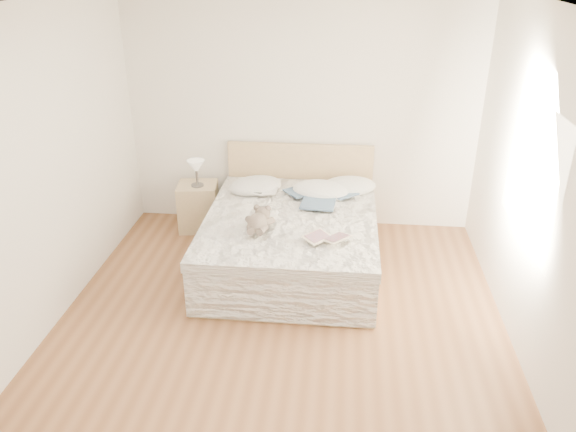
{
  "coord_description": "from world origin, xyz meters",
  "views": [
    {
      "loc": [
        0.5,
        -3.98,
        3.04
      ],
      "look_at": [
        -0.02,
        1.05,
        0.62
      ],
      "focal_mm": 35.0,
      "sensor_mm": 36.0,
      "label": 1
    }
  ],
  "objects_px": {
    "table_lamp": "(196,168)",
    "childrens_book": "(327,238)",
    "bed": "(292,237)",
    "photo_book": "(264,192)",
    "teddy_bear": "(258,229)",
    "nightstand": "(199,206)"
  },
  "relations": [
    {
      "from": "photo_book",
      "to": "childrens_book",
      "type": "xyz_separation_m",
      "value": [
        0.73,
        -1.01,
        0.0
      ]
    },
    {
      "from": "nightstand",
      "to": "table_lamp",
      "type": "relative_size",
      "value": 1.8
    },
    {
      "from": "teddy_bear",
      "to": "table_lamp",
      "type": "bearing_deg",
      "value": 127.72
    },
    {
      "from": "table_lamp",
      "to": "childrens_book",
      "type": "distance_m",
      "value": 2.01
    },
    {
      "from": "childrens_book",
      "to": "photo_book",
      "type": "bearing_deg",
      "value": 168.21
    },
    {
      "from": "bed",
      "to": "photo_book",
      "type": "height_order",
      "value": "bed"
    },
    {
      "from": "table_lamp",
      "to": "photo_book",
      "type": "height_order",
      "value": "table_lamp"
    },
    {
      "from": "table_lamp",
      "to": "childrens_book",
      "type": "height_order",
      "value": "table_lamp"
    },
    {
      "from": "table_lamp",
      "to": "photo_book",
      "type": "relative_size",
      "value": 1.1
    },
    {
      "from": "table_lamp",
      "to": "nightstand",
      "type": "bearing_deg",
      "value": 114.66
    },
    {
      "from": "table_lamp",
      "to": "teddy_bear",
      "type": "xyz_separation_m",
      "value": [
        0.89,
        -1.19,
        -0.13
      ]
    },
    {
      "from": "photo_book",
      "to": "teddy_bear",
      "type": "bearing_deg",
      "value": -81.34
    },
    {
      "from": "bed",
      "to": "nightstand",
      "type": "xyz_separation_m",
      "value": [
        -1.18,
        0.71,
        -0.03
      ]
    },
    {
      "from": "nightstand",
      "to": "table_lamp",
      "type": "height_order",
      "value": "table_lamp"
    },
    {
      "from": "bed",
      "to": "table_lamp",
      "type": "bearing_deg",
      "value": 149.71
    },
    {
      "from": "bed",
      "to": "table_lamp",
      "type": "distance_m",
      "value": 1.43
    },
    {
      "from": "nightstand",
      "to": "childrens_book",
      "type": "xyz_separation_m",
      "value": [
        1.56,
        -1.31,
        0.35
      ]
    },
    {
      "from": "nightstand",
      "to": "table_lamp",
      "type": "xyz_separation_m",
      "value": [
        0.02,
        -0.04,
        0.5
      ]
    },
    {
      "from": "bed",
      "to": "photo_book",
      "type": "bearing_deg",
      "value": 129.26
    },
    {
      "from": "bed",
      "to": "teddy_bear",
      "type": "bearing_deg",
      "value": -118.25
    },
    {
      "from": "bed",
      "to": "childrens_book",
      "type": "bearing_deg",
      "value": -57.2
    },
    {
      "from": "childrens_book",
      "to": "teddy_bear",
      "type": "relative_size",
      "value": 1.06
    }
  ]
}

